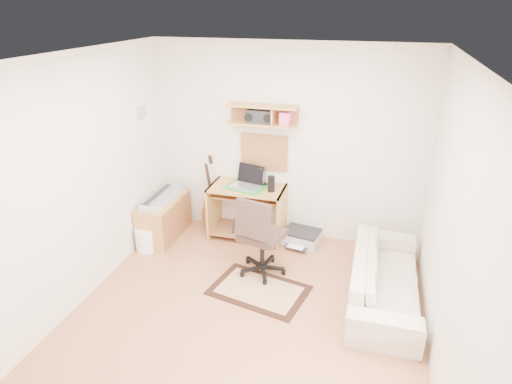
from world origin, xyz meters
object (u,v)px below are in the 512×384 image
(desk, at_px, (247,212))
(task_chair, at_px, (262,235))
(sofa, at_px, (386,271))
(printer, at_px, (302,237))
(cabinet, at_px, (164,218))

(desk, distance_m, task_chair, 0.91)
(desk, distance_m, sofa, 2.06)
(task_chair, distance_m, printer, 0.98)
(desk, bearing_deg, printer, 1.76)
(cabinet, bearing_deg, sofa, -12.00)
(task_chair, relative_size, cabinet, 1.15)
(desk, distance_m, printer, 0.82)
(cabinet, bearing_deg, desk, 14.42)
(cabinet, relative_size, printer, 1.90)
(task_chair, xyz_separation_m, sofa, (1.42, -0.12, -0.16))
(task_chair, height_order, cabinet, task_chair)
(printer, bearing_deg, desk, -167.58)
(printer, bearing_deg, cabinet, -159.97)
(desk, relative_size, task_chair, 0.97)
(desk, height_order, task_chair, task_chair)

